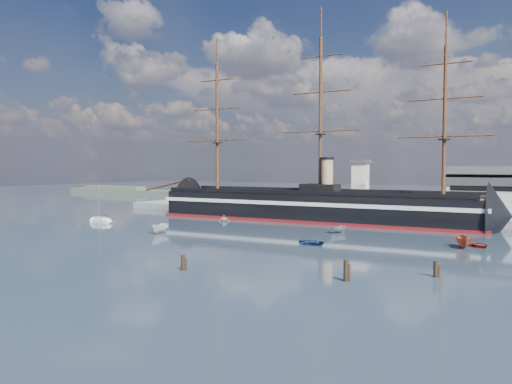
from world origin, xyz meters
The scene contains 15 objects.
ground centered at (0.00, 40.00, 0.00)m, with size 600.00×600.00×0.00m, color #1C2735.
quay centered at (10.00, 76.00, 0.00)m, with size 180.00×18.00×2.00m, color slate.
quay_tower centered at (3.00, 73.00, 9.75)m, with size 5.00×5.00×15.00m.
shoreline centered at (-139.23, 135.00, 1.45)m, with size 120.00×10.00×4.00m.
warship centered at (-7.74, 60.00, 4.04)m, with size 113.07×18.47×53.94m.
sailboat centered at (-53.16, 27.14, 0.68)m, with size 6.82×2.47×10.71m.
motorboat_a centered at (-25.48, 19.21, 0.00)m, with size 6.71×2.46×2.69m, color silver.
motorboat_b centered at (10.89, 21.09, 0.00)m, with size 3.37×1.35×1.57m, color navy.
motorboat_c centered at (8.97, 39.65, 0.00)m, with size 5.38×1.97×2.15m, color slate.
motorboat_d centered at (-26.90, 47.00, 0.00)m, with size 5.15×2.23×1.89m, color silver.
motorboat_e centered at (38.80, 34.08, 0.00)m, with size 2.74×1.10×1.28m, color maroon.
motorboat_f centered at (36.49, 31.67, 0.00)m, with size 6.92×2.54×2.77m, color #A03C29.
piling_near_mid centered at (4.30, -9.99, 0.00)m, with size 0.64×0.64×2.98m, color black.
piling_near_right centered at (27.00, -4.72, 0.00)m, with size 0.64×0.64×3.58m, color black.
piling_far_right centered at (36.68, 3.83, 0.00)m, with size 0.64×0.64×2.93m, color black.
Camera 1 is at (49.28, -66.37, 15.04)m, focal length 35.00 mm.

